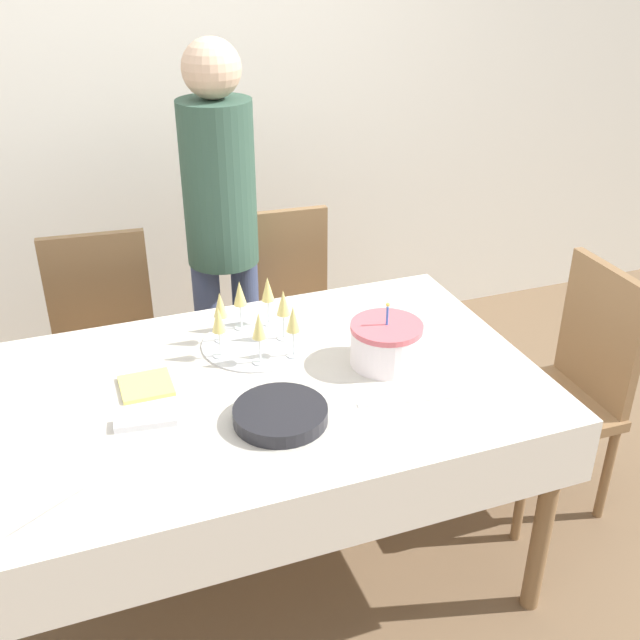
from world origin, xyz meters
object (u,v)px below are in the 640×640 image
at_px(dining_chair_far_left, 105,346).
at_px(birthday_cake, 386,344).
at_px(plate_stack_main, 280,414).
at_px(dining_chair_right_end, 568,381).
at_px(dining_chair_far_right, 288,315).
at_px(champagne_tray, 256,323).
at_px(person_standing, 221,214).

xyz_separation_m(dining_chair_far_left, birthday_cake, (0.80, -0.87, 0.32)).
bearing_deg(dining_chair_far_left, plate_stack_main, -69.50).
bearing_deg(dining_chair_far_left, birthday_cake, -47.60).
height_order(dining_chair_right_end, plate_stack_main, dining_chair_right_end).
xyz_separation_m(dining_chair_far_right, champagne_tray, (-0.31, -0.62, 0.33)).
relative_size(dining_chair_far_right, plate_stack_main, 3.57).
bearing_deg(birthday_cake, champagne_tray, 144.06).
xyz_separation_m(dining_chair_right_end, champagne_tray, (-1.10, 0.22, 0.33)).
height_order(dining_chair_right_end, person_standing, person_standing).
height_order(birthday_cake, person_standing, person_standing).
bearing_deg(dining_chair_far_right, dining_chair_right_end, -46.82).
relative_size(dining_chair_far_left, champagne_tray, 2.58).
xyz_separation_m(birthday_cake, champagne_tray, (-0.35, 0.25, 0.01)).
bearing_deg(plate_stack_main, birthday_cake, 24.34).
bearing_deg(dining_chair_far_left, dining_chair_far_right, 0.01).
relative_size(champagne_tray, plate_stack_main, 1.38).
relative_size(dining_chair_right_end, plate_stack_main, 3.57).
bearing_deg(person_standing, birthday_cake, -71.71).
bearing_deg(birthday_cake, dining_chair_right_end, 2.00).
height_order(dining_chair_far_left, dining_chair_right_end, same).
distance_m(dining_chair_far_left, plate_stack_main, 1.16).
bearing_deg(dining_chair_far_right, plate_stack_main, -109.08).
distance_m(dining_chair_far_left, champagne_tray, 0.84).
relative_size(dining_chair_far_left, dining_chair_right_end, 1.00).
bearing_deg(birthday_cake, dining_chair_far_left, 132.40).
distance_m(dining_chair_far_right, dining_chair_right_end, 1.16).
height_order(dining_chair_far_left, birthday_cake, birthday_cake).
relative_size(plate_stack_main, person_standing, 0.16).
bearing_deg(birthday_cake, plate_stack_main, -155.66).
height_order(dining_chair_far_right, birthday_cake, birthday_cake).
relative_size(birthday_cake, person_standing, 0.14).
bearing_deg(person_standing, dining_chair_far_right, -4.87).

